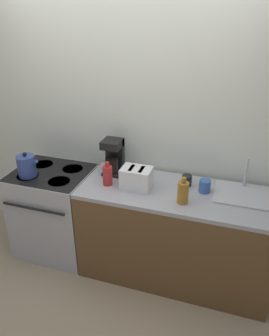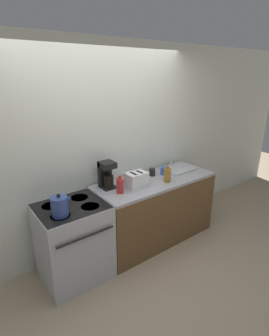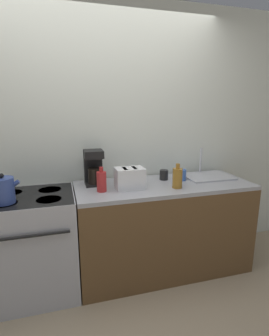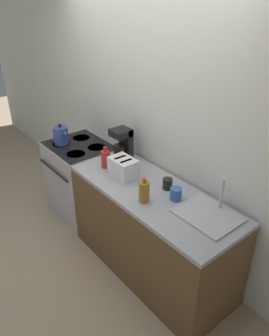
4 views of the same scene
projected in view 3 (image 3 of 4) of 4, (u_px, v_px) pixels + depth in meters
ground_plane at (111, 300)px, 2.23m from camera, size 12.00×12.00×0.00m
wall_back at (95, 138)px, 2.60m from camera, size 8.00×0.05×2.60m
stove at (33, 244)px, 2.25m from camera, size 0.72×0.65×0.89m
counter_block at (163, 227)px, 2.60m from camera, size 1.67×0.66×0.89m
kettle at (3, 190)px, 1.97m from camera, size 0.21×0.16×0.23m
toaster at (130, 178)px, 2.33m from camera, size 0.25×0.18×0.19m
coffee_maker at (94, 167)px, 2.44m from camera, size 0.17×0.18×0.33m
sink_tray at (207, 175)px, 2.73m from camera, size 0.47×0.38×0.28m
bottle_red at (102, 181)px, 2.25m from camera, size 0.08×0.08×0.22m
bottle_amber at (177, 178)px, 2.35m from camera, size 0.09×0.09×0.22m
cup_blue at (181, 175)px, 2.60m from camera, size 0.10×0.10×0.11m
cup_black at (164, 175)px, 2.62m from camera, size 0.08×0.08×0.10m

